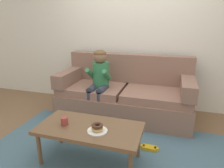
{
  "coord_description": "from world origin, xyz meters",
  "views": [
    {
      "loc": [
        0.69,
        -2.23,
        1.53
      ],
      "look_at": [
        -0.14,
        0.45,
        0.65
      ],
      "focal_mm": 32.49,
      "sensor_mm": 36.0,
      "label": 1
    }
  ],
  "objects_px": {
    "coffee_table": "(90,130)",
    "donut": "(97,129)",
    "toy_controller": "(149,148)",
    "person_child": "(99,78)",
    "couch": "(125,95)",
    "mug": "(64,121)"
  },
  "relations": [
    {
      "from": "person_child",
      "to": "donut",
      "type": "distance_m",
      "value": 1.24
    },
    {
      "from": "person_child",
      "to": "toy_controller",
      "type": "bearing_deg",
      "value": -37.12
    },
    {
      "from": "coffee_table",
      "to": "person_child",
      "type": "bearing_deg",
      "value": 105.12
    },
    {
      "from": "coffee_table",
      "to": "toy_controller",
      "type": "height_order",
      "value": "coffee_table"
    },
    {
      "from": "couch",
      "to": "donut",
      "type": "relative_size",
      "value": 17.7
    },
    {
      "from": "couch",
      "to": "mug",
      "type": "xyz_separation_m",
      "value": [
        -0.35,
        -1.34,
        0.13
      ]
    },
    {
      "from": "couch",
      "to": "mug",
      "type": "bearing_deg",
      "value": -104.79
    },
    {
      "from": "person_child",
      "to": "mug",
      "type": "xyz_separation_m",
      "value": [
        0.02,
        -1.13,
        -0.19
      ]
    },
    {
      "from": "donut",
      "to": "mug",
      "type": "height_order",
      "value": "mug"
    },
    {
      "from": "couch",
      "to": "coffee_table",
      "type": "height_order",
      "value": "couch"
    },
    {
      "from": "coffee_table",
      "to": "person_child",
      "type": "height_order",
      "value": "person_child"
    },
    {
      "from": "couch",
      "to": "toy_controller",
      "type": "xyz_separation_m",
      "value": [
        0.54,
        -0.9,
        -0.33
      ]
    },
    {
      "from": "donut",
      "to": "toy_controller",
      "type": "height_order",
      "value": "donut"
    },
    {
      "from": "person_child",
      "to": "donut",
      "type": "bearing_deg",
      "value": -70.53
    },
    {
      "from": "couch",
      "to": "donut",
      "type": "height_order",
      "value": "couch"
    },
    {
      "from": "coffee_table",
      "to": "donut",
      "type": "xyz_separation_m",
      "value": [
        0.11,
        -0.07,
        0.08
      ]
    },
    {
      "from": "coffee_table",
      "to": "mug",
      "type": "height_order",
      "value": "mug"
    },
    {
      "from": "couch",
      "to": "toy_controller",
      "type": "distance_m",
      "value": 1.09
    },
    {
      "from": "coffee_table",
      "to": "donut",
      "type": "distance_m",
      "value": 0.15
    },
    {
      "from": "mug",
      "to": "toy_controller",
      "type": "xyz_separation_m",
      "value": [
        0.89,
        0.44,
        -0.46
      ]
    },
    {
      "from": "mug",
      "to": "donut",
      "type": "bearing_deg",
      "value": -3.9
    },
    {
      "from": "coffee_table",
      "to": "person_child",
      "type": "distance_m",
      "value": 1.16
    }
  ]
}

